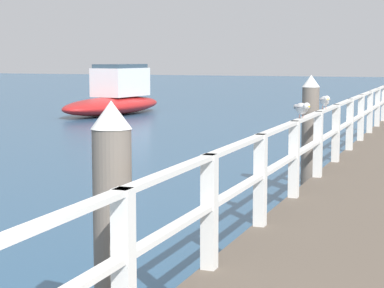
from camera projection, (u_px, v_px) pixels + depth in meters
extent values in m
cube|color=silver|center=(124.00, 265.00, 4.43)|extent=(0.12, 0.12, 0.97)
cube|color=silver|center=(209.00, 212.00, 5.95)|extent=(0.12, 0.12, 0.97)
cube|color=silver|center=(260.00, 180.00, 7.47)|extent=(0.12, 0.12, 0.97)
cube|color=silver|center=(294.00, 159.00, 8.99)|extent=(0.12, 0.12, 0.97)
cube|color=silver|center=(318.00, 144.00, 10.50)|extent=(0.12, 0.12, 0.97)
cube|color=silver|center=(336.00, 133.00, 12.02)|extent=(0.12, 0.12, 0.97)
cube|color=silver|center=(350.00, 125.00, 13.54)|extent=(0.12, 0.12, 0.97)
cube|color=silver|center=(361.00, 118.00, 15.05)|extent=(0.12, 0.12, 0.97)
cube|color=silver|center=(370.00, 112.00, 16.57)|extent=(0.12, 0.12, 0.97)
cube|color=silver|center=(377.00, 107.00, 18.09)|extent=(0.12, 0.12, 0.97)
cube|color=silver|center=(384.00, 103.00, 19.61)|extent=(0.12, 0.12, 0.97)
cube|color=silver|center=(337.00, 106.00, 11.96)|extent=(0.10, 19.57, 0.04)
cube|color=silver|center=(336.00, 130.00, 12.01)|extent=(0.10, 19.57, 0.04)
cylinder|color=#6B6056|center=(113.00, 254.00, 5.15)|extent=(0.28, 0.28, 1.80)
cone|color=white|center=(111.00, 115.00, 5.02)|extent=(0.29, 0.29, 0.20)
cylinder|color=#6B6056|center=(310.00, 141.00, 11.90)|extent=(0.28, 0.28, 1.80)
cone|color=white|center=(311.00, 81.00, 11.77)|extent=(0.29, 0.29, 0.20)
ellipsoid|color=white|center=(302.00, 109.00, 9.29)|extent=(0.26, 0.31, 0.15)
sphere|color=white|center=(307.00, 106.00, 9.12)|extent=(0.09, 0.09, 0.09)
cone|color=gold|center=(309.00, 106.00, 9.05)|extent=(0.05, 0.06, 0.02)
cone|color=#939399|center=(297.00, 107.00, 9.46)|extent=(0.10, 0.11, 0.07)
ellipsoid|color=#939399|center=(302.00, 107.00, 9.29)|extent=(0.27, 0.28, 0.04)
cylinder|color=tan|center=(303.00, 116.00, 9.32)|extent=(0.01, 0.01, 0.05)
cylinder|color=tan|center=(299.00, 116.00, 9.31)|extent=(0.01, 0.01, 0.05)
ellipsoid|color=white|center=(325.00, 101.00, 10.87)|extent=(0.22, 0.31, 0.15)
sphere|color=white|center=(327.00, 99.00, 10.69)|extent=(0.09, 0.09, 0.09)
cone|color=gold|center=(328.00, 99.00, 10.63)|extent=(0.04, 0.06, 0.02)
cone|color=#939399|center=(323.00, 100.00, 11.04)|extent=(0.09, 0.10, 0.07)
ellipsoid|color=#939399|center=(325.00, 99.00, 10.87)|extent=(0.24, 0.27, 0.04)
cylinder|color=tan|center=(326.00, 107.00, 10.89)|extent=(0.01, 0.01, 0.05)
cylinder|color=tan|center=(323.00, 107.00, 10.89)|extent=(0.01, 0.01, 0.05)
ellipsoid|color=red|center=(113.00, 106.00, 28.45)|extent=(2.87, 6.14, 0.70)
cube|color=white|center=(121.00, 82.00, 28.86)|extent=(1.65, 2.52, 1.13)
cube|color=#334756|center=(120.00, 66.00, 28.78)|extent=(1.54, 2.28, 0.16)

